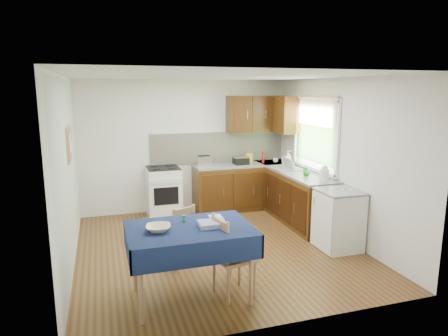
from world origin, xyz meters
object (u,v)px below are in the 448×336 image
object	(u,v)px
sandwich_press	(241,160)
dish_rack	(288,168)
chair_far	(179,234)
toaster	(204,161)
kettle	(324,174)
chair_near	(231,254)
dining_table	(190,237)

from	to	relation	value
sandwich_press	dish_rack	bearing A→B (deg)	-35.87
chair_far	toaster	size ratio (longest dim) A/B	3.13
chair_far	toaster	bearing A→B (deg)	-136.37
toaster	kettle	distance (m)	2.34
chair_far	sandwich_press	bearing A→B (deg)	-150.79
chair_near	sandwich_press	size ratio (longest dim) A/B	3.45
dish_rack	kettle	bearing A→B (deg)	-71.25
kettle	toaster	bearing A→B (deg)	129.25
chair_far	sandwich_press	size ratio (longest dim) A/B	3.09
chair_far	sandwich_press	xyz separation A→B (m)	(1.65, 2.21, 0.53)
dish_rack	chair_near	bearing A→B (deg)	-116.98
kettle	sandwich_press	bearing A→B (deg)	113.11
chair_near	kettle	bearing A→B (deg)	-66.30
chair_near	chair_far	bearing A→B (deg)	12.93
dish_rack	sandwich_press	bearing A→B (deg)	140.29
toaster	kettle	bearing A→B (deg)	-43.09
dining_table	dish_rack	xyz separation A→B (m)	(2.31, 2.29, 0.20)
chair_near	toaster	distance (m)	3.26
chair_far	dish_rack	distance (m)	2.74
sandwich_press	kettle	xyz separation A→B (m)	(0.76, -1.77, 0.03)
chair_far	kettle	world-z (taller)	kettle
sandwich_press	dish_rack	xyz separation A→B (m)	(0.62, -0.77, -0.05)
dining_table	chair_near	size ratio (longest dim) A/B	1.45
sandwich_press	kettle	bearing A→B (deg)	-51.87
dish_rack	kettle	xyz separation A→B (m)	(0.13, -1.01, 0.09)
kettle	dining_table	bearing A→B (deg)	-152.33
chair_near	sandwich_press	world-z (taller)	sandwich_press
dish_rack	kettle	distance (m)	1.02
dining_table	chair_near	xyz separation A→B (m)	(0.44, -0.09, -0.23)
chair_near	dish_rack	world-z (taller)	dish_rack
dining_table	dish_rack	bearing A→B (deg)	66.12
dining_table	sandwich_press	size ratio (longest dim) A/B	4.99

